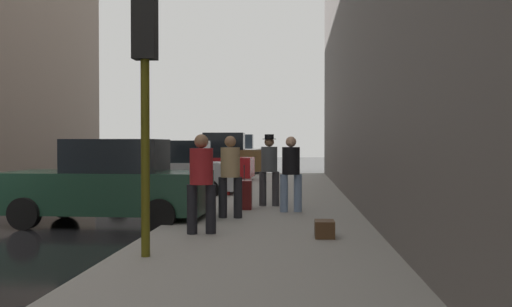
{
  "coord_description": "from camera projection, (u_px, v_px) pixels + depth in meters",
  "views": [
    {
      "loc": [
        6.57,
        -9.86,
        1.7
      ],
      "look_at": [
        5.31,
        7.73,
        1.39
      ],
      "focal_mm": 40.0,
      "sensor_mm": 36.0,
      "label": 1
    }
  ],
  "objects": [
    {
      "name": "duffel_bag",
      "position": [
        325.0,
        229.0,
        9.4
      ],
      "size": [
        0.32,
        0.44,
        0.28
      ],
      "color": "#472D19",
      "rests_on": "sidewalk"
    },
    {
      "name": "sidewalk",
      "position": [
        264.0,
        237.0,
        9.9
      ],
      "size": [
        4.0,
        40.0,
        0.15
      ],
      "primitive_type": "cube",
      "color": "gray",
      "rests_on": "ground_plane"
    },
    {
      "name": "rolling_suitcase",
      "position": [
        244.0,
        194.0,
        13.5
      ],
      "size": [
        0.38,
        0.57,
        1.04
      ],
      "color": "#591414",
      "rests_on": "sidewalk"
    },
    {
      "name": "fire_hydrant",
      "position": [
        226.0,
        183.0,
        17.15
      ],
      "size": [
        0.42,
        0.22,
        0.7
      ],
      "color": "red",
      "rests_on": "sidewalk"
    },
    {
      "name": "traffic_light",
      "position": [
        145.0,
        66.0,
        7.78
      ],
      "size": [
        0.32,
        0.32,
        3.6
      ],
      "color": "#514C0F",
      "rests_on": "sidewalk"
    },
    {
      "name": "parked_silver_sedan",
      "position": [
        172.0,
        170.0,
        17.92
      ],
      "size": [
        4.21,
        2.09,
        1.79
      ],
      "color": "#B7BABF",
      "rests_on": "ground_plane"
    },
    {
      "name": "pedestrian_in_jeans",
      "position": [
        291.0,
        170.0,
        12.89
      ],
      "size": [
        0.52,
        0.47,
        1.71
      ],
      "color": "#728CB2",
      "rests_on": "sidewalk"
    },
    {
      "name": "pedestrian_in_tan_coat",
      "position": [
        230.0,
        172.0,
        11.85
      ],
      "size": [
        0.51,
        0.43,
        1.71
      ],
      "color": "black",
      "rests_on": "sidewalk"
    },
    {
      "name": "parked_red_hatchback",
      "position": [
        204.0,
        163.0,
        24.23
      ],
      "size": [
        4.25,
        2.15,
        1.79
      ],
      "color": "#B2191E",
      "rests_on": "ground_plane"
    },
    {
      "name": "parked_dark_green_sedan",
      "position": [
        110.0,
        184.0,
        11.98
      ],
      "size": [
        4.25,
        2.16,
        1.79
      ],
      "color": "#193828",
      "rests_on": "ground_plane"
    },
    {
      "name": "parked_white_van",
      "position": [
        234.0,
        154.0,
        35.53
      ],
      "size": [
        4.67,
        2.2,
        2.25
      ],
      "color": "silver",
      "rests_on": "ground_plane"
    },
    {
      "name": "parked_bronze_suv",
      "position": [
        221.0,
        156.0,
        29.62
      ],
      "size": [
        4.65,
        2.16,
        2.25
      ],
      "color": "brown",
      "rests_on": "ground_plane"
    },
    {
      "name": "pedestrian_in_red_jacket",
      "position": [
        201.0,
        178.0,
        9.76
      ],
      "size": [
        0.53,
        0.47,
        1.71
      ],
      "color": "black",
      "rests_on": "sidewalk"
    },
    {
      "name": "pedestrian_with_beanie",
      "position": [
        269.0,
        166.0,
        14.12
      ],
      "size": [
        0.5,
        0.41,
        1.78
      ],
      "color": "#333338",
      "rests_on": "sidewalk"
    }
  ]
}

